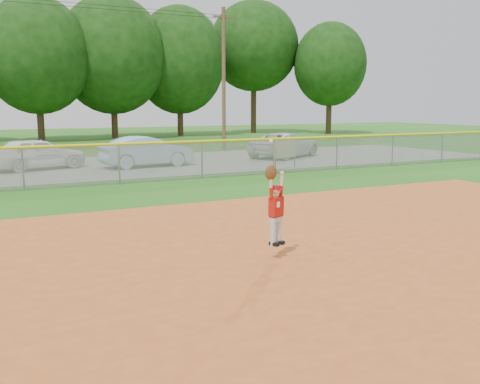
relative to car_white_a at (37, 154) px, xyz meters
name	(u,v)px	position (x,y,z in m)	size (l,w,h in m)	color
ground	(243,247)	(2.18, -16.08, -0.75)	(120.00, 120.00, 0.00)	#235B15
clay_infield	(329,290)	(2.18, -19.08, -0.73)	(24.00, 16.00, 0.04)	#AA4E1E
parking_strip	(87,167)	(2.18, -0.08, -0.73)	(44.00, 10.00, 0.03)	slate
car_white_a	(37,154)	(0.00, 0.00, 0.00)	(1.70, 4.22, 1.44)	white
car_blue	(147,151)	(4.78, -1.17, 0.00)	(1.52, 4.35, 1.43)	#8FBED6
car_white_b	(285,145)	(13.10, -0.15, -0.04)	(2.27, 4.92, 1.37)	silver
sponsor_sign	(285,149)	(10.14, -4.94, 0.21)	(1.54, 0.60, 1.45)	gray
outfield_fence	(119,161)	(2.18, -6.08, 0.13)	(40.06, 0.10, 1.55)	gray
power_lines	(80,74)	(3.18, 5.92, 3.93)	(19.40, 0.24, 9.00)	#4C3823
tree_line	(41,48)	(3.14, 21.83, 6.78)	(62.37, 13.00, 14.43)	#422D1C
ballplayer	(275,205)	(2.29, -17.20, 0.32)	(0.50, 0.29, 2.02)	silver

